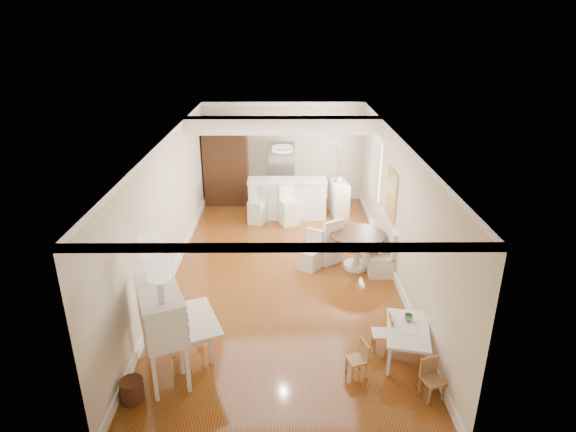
{
  "coord_description": "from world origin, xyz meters",
  "views": [
    {
      "loc": [
        0.05,
        -8.77,
        4.83
      ],
      "look_at": [
        0.1,
        0.3,
        1.15
      ],
      "focal_mm": 30.0,
      "sensor_mm": 36.0,
      "label": 1
    }
  ],
  "objects_px": {
    "wicker_basket": "(132,390)",
    "kids_chair_b": "(382,333)",
    "kids_chair_c": "(433,380)",
    "pantry_cabinet": "(226,164)",
    "kids_table": "(406,343)",
    "bar_stool_right": "(289,206)",
    "gustavian_armchair": "(190,332)",
    "sideboard": "(339,198)",
    "fridge": "(294,173)",
    "secretary_bureau": "(163,333)",
    "kids_chair_a": "(357,359)",
    "dining_table": "(357,251)",
    "slip_chair_near": "(310,250)",
    "breakfast_counter": "(287,198)",
    "slip_chair_far": "(327,239)",
    "bar_stool_left": "(257,206)"
  },
  "relations": [
    {
      "from": "kids_table",
      "to": "dining_table",
      "type": "xyz_separation_m",
      "value": [
        -0.36,
        2.93,
        0.13
      ]
    },
    {
      "from": "slip_chair_far",
      "to": "kids_table",
      "type": "bearing_deg",
      "value": 74.84
    },
    {
      "from": "kids_chair_c",
      "to": "pantry_cabinet",
      "type": "xyz_separation_m",
      "value": [
        -3.66,
        7.73,
        0.86
      ]
    },
    {
      "from": "bar_stool_right",
      "to": "kids_chair_a",
      "type": "bearing_deg",
      "value": -104.08
    },
    {
      "from": "kids_chair_b",
      "to": "slip_chair_near",
      "type": "relative_size",
      "value": 0.73
    },
    {
      "from": "bar_stool_left",
      "to": "fridge",
      "type": "xyz_separation_m",
      "value": [
        0.97,
        1.48,
        0.42
      ]
    },
    {
      "from": "slip_chair_near",
      "to": "breakfast_counter",
      "type": "height_order",
      "value": "breakfast_counter"
    },
    {
      "from": "kids_chair_b",
      "to": "dining_table",
      "type": "distance_m",
      "value": 2.73
    },
    {
      "from": "wicker_basket",
      "to": "fridge",
      "type": "xyz_separation_m",
      "value": [
        2.35,
        7.73,
        0.74
      ]
    },
    {
      "from": "kids_chair_a",
      "to": "bar_stool_right",
      "type": "xyz_separation_m",
      "value": [
        -0.94,
        5.69,
        0.22
      ]
    },
    {
      "from": "secretary_bureau",
      "to": "kids_table",
      "type": "height_order",
      "value": "secretary_bureau"
    },
    {
      "from": "gustavian_armchair",
      "to": "sideboard",
      "type": "height_order",
      "value": "gustavian_armchair"
    },
    {
      "from": "secretary_bureau",
      "to": "kids_chair_c",
      "type": "height_order",
      "value": "secretary_bureau"
    },
    {
      "from": "kids_table",
      "to": "bar_stool_right",
      "type": "height_order",
      "value": "bar_stool_right"
    },
    {
      "from": "slip_chair_near",
      "to": "bar_stool_left",
      "type": "bearing_deg",
      "value": 152.01
    },
    {
      "from": "dining_table",
      "to": "gustavian_armchair",
      "type": "bearing_deg",
      "value": -134.45
    },
    {
      "from": "kids_chair_b",
      "to": "fridge",
      "type": "height_order",
      "value": "fridge"
    },
    {
      "from": "kids_table",
      "to": "bar_stool_right",
      "type": "bearing_deg",
      "value": 108.44
    },
    {
      "from": "breakfast_counter",
      "to": "sideboard",
      "type": "bearing_deg",
      "value": 10.4
    },
    {
      "from": "wicker_basket",
      "to": "bar_stool_left",
      "type": "bearing_deg",
      "value": 77.54
    },
    {
      "from": "wicker_basket",
      "to": "kids_table",
      "type": "distance_m",
      "value": 4.05
    },
    {
      "from": "gustavian_armchair",
      "to": "kids_chair_a",
      "type": "bearing_deg",
      "value": -126.98
    },
    {
      "from": "sideboard",
      "to": "wicker_basket",
      "type": "bearing_deg",
      "value": -123.52
    },
    {
      "from": "kids_chair_a",
      "to": "kids_chair_b",
      "type": "relative_size",
      "value": 0.93
    },
    {
      "from": "kids_chair_a",
      "to": "dining_table",
      "type": "bearing_deg",
      "value": 153.5
    },
    {
      "from": "breakfast_counter",
      "to": "bar_stool_right",
      "type": "height_order",
      "value": "breakfast_counter"
    },
    {
      "from": "kids_chair_c",
      "to": "fridge",
      "type": "xyz_separation_m",
      "value": [
        -1.76,
        7.7,
        0.61
      ]
    },
    {
      "from": "kids_chair_a",
      "to": "pantry_cabinet",
      "type": "distance_m",
      "value": 7.8
    },
    {
      "from": "bar_stool_left",
      "to": "slip_chair_far",
      "type": "bearing_deg",
      "value": -29.97
    },
    {
      "from": "kids_table",
      "to": "slip_chair_far",
      "type": "height_order",
      "value": "slip_chair_far"
    },
    {
      "from": "secretary_bureau",
      "to": "kids_chair_b",
      "type": "relative_size",
      "value": 2.36
    },
    {
      "from": "wicker_basket",
      "to": "bar_stool_left",
      "type": "relative_size",
      "value": 0.33
    },
    {
      "from": "wicker_basket",
      "to": "bar_stool_right",
      "type": "distance_m",
      "value": 6.56
    },
    {
      "from": "kids_chair_a",
      "to": "kids_chair_b",
      "type": "height_order",
      "value": "kids_chair_b"
    },
    {
      "from": "fridge",
      "to": "kids_table",
      "type": "bearing_deg",
      "value": -76.85
    },
    {
      "from": "dining_table",
      "to": "breakfast_counter",
      "type": "bearing_deg",
      "value": 116.66
    },
    {
      "from": "wicker_basket",
      "to": "kids_chair_c",
      "type": "bearing_deg",
      "value": 0.44
    },
    {
      "from": "secretary_bureau",
      "to": "slip_chair_near",
      "type": "relative_size",
      "value": 1.72
    },
    {
      "from": "kids_chair_a",
      "to": "kids_chair_b",
      "type": "xyz_separation_m",
      "value": [
        0.47,
        0.6,
        0.02
      ]
    },
    {
      "from": "kids_chair_a",
      "to": "slip_chair_near",
      "type": "bearing_deg",
      "value": 170.33
    },
    {
      "from": "wicker_basket",
      "to": "kids_table",
      "type": "bearing_deg",
      "value": 12.58
    },
    {
      "from": "wicker_basket",
      "to": "kids_chair_b",
      "type": "bearing_deg",
      "value": 16.76
    },
    {
      "from": "dining_table",
      "to": "slip_chair_near",
      "type": "distance_m",
      "value": 0.98
    },
    {
      "from": "pantry_cabinet",
      "to": "secretary_bureau",
      "type": "bearing_deg",
      "value": -90.79
    },
    {
      "from": "kids_table",
      "to": "slip_chair_near",
      "type": "bearing_deg",
      "value": 114.76
    },
    {
      "from": "pantry_cabinet",
      "to": "sideboard",
      "type": "distance_m",
      "value": 3.27
    },
    {
      "from": "bar_stool_left",
      "to": "sideboard",
      "type": "distance_m",
      "value": 2.26
    },
    {
      "from": "bar_stool_right",
      "to": "pantry_cabinet",
      "type": "bearing_deg",
      "value": 114.06
    },
    {
      "from": "wicker_basket",
      "to": "kids_chair_a",
      "type": "height_order",
      "value": "kids_chair_a"
    },
    {
      "from": "gustavian_armchair",
      "to": "kids_chair_c",
      "type": "height_order",
      "value": "gustavian_armchair"
    }
  ]
}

